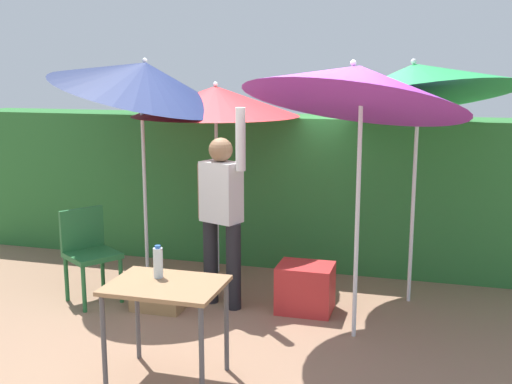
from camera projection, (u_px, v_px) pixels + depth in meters
ground_plane at (247, 317)px, 5.70m from camera, size 24.00×24.00×0.00m
hedge_row at (291, 190)px, 7.22m from camera, size 8.00×0.70×1.69m
umbrella_rainbow at (216, 101)px, 6.62m from camera, size 1.78×1.79×2.08m
umbrella_orange at (357, 86)px, 4.92m from camera, size 1.85×1.81×2.53m
umbrella_yellow at (143, 78)px, 6.31m from camera, size 1.88×1.85×2.53m
umbrella_navy at (416, 82)px, 5.68m from camera, size 1.93×1.89×2.55m
person_vendor at (221, 209)px, 5.81m from camera, size 0.55×0.34×1.88m
chair_plastic at (89, 249)px, 6.04m from camera, size 0.61×0.61×0.89m
cooler_box at (305, 288)px, 5.81m from camera, size 0.51×0.39×0.44m
crate_cardboard at (159, 294)px, 5.86m from camera, size 0.47×0.30×0.29m
folding_table at (166, 295)px, 4.43m from camera, size 0.80×0.60×0.73m
bottle_water at (158, 262)px, 4.52m from camera, size 0.07×0.07×0.24m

